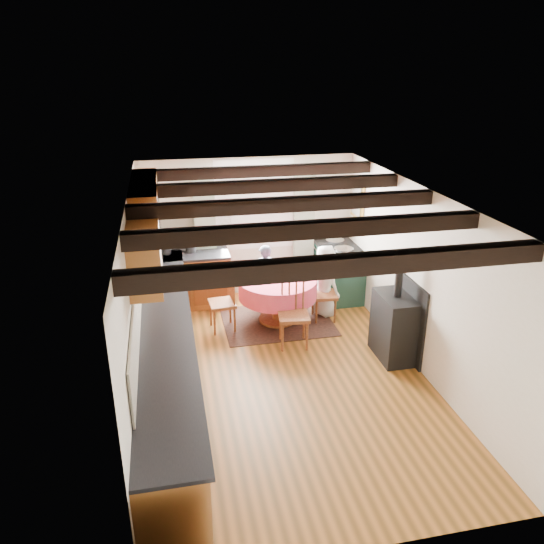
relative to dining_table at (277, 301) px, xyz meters
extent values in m
cube|color=#A46023|center=(-0.23, -1.51, -0.37)|extent=(3.60, 5.50, 0.00)
cube|color=white|center=(-0.23, -1.51, 2.03)|extent=(3.60, 5.50, 0.00)
cube|color=silver|center=(-0.23, 1.24, 0.83)|extent=(3.60, 0.00, 2.40)
cube|color=silver|center=(-0.23, -4.26, 0.83)|extent=(3.60, 0.00, 2.40)
cube|color=silver|center=(-2.03, -1.51, 0.83)|extent=(0.00, 5.50, 2.40)
cube|color=silver|center=(1.57, -1.51, 0.83)|extent=(0.00, 5.50, 2.40)
cube|color=black|center=(-0.23, -3.51, 1.94)|extent=(3.60, 0.16, 0.16)
cube|color=black|center=(-0.23, -2.51, 1.94)|extent=(3.60, 0.16, 0.16)
cube|color=black|center=(-0.23, -1.51, 1.94)|extent=(3.60, 0.16, 0.16)
cube|color=black|center=(-0.23, -0.51, 1.94)|extent=(3.60, 0.16, 0.16)
cube|color=black|center=(-0.23, 0.49, 1.94)|extent=(3.60, 0.16, 0.16)
cube|color=beige|center=(-2.01, -1.21, 0.83)|extent=(0.02, 4.50, 0.55)
cube|color=beige|center=(-1.23, 1.22, 0.83)|extent=(1.40, 0.02, 0.55)
cube|color=brown|center=(-1.73, -1.51, 0.07)|extent=(0.60, 5.30, 0.88)
cube|color=brown|center=(-1.28, 0.94, 0.07)|extent=(1.30, 0.60, 0.88)
cube|color=black|center=(-1.71, -1.51, 0.53)|extent=(0.64, 5.30, 0.04)
cube|color=black|center=(-1.28, 0.92, 0.53)|extent=(1.30, 0.64, 0.04)
cube|color=brown|center=(-1.86, -0.31, 1.58)|extent=(0.34, 1.80, 0.90)
cube|color=brown|center=(-1.86, -1.81, 1.53)|extent=(0.34, 0.90, 0.70)
cube|color=white|center=(-0.13, 1.23, 1.23)|extent=(1.34, 0.03, 1.54)
cube|color=white|center=(-0.13, 1.23, 1.23)|extent=(1.20, 0.01, 1.40)
cube|color=#9A9E91|center=(-0.98, 1.14, 0.73)|extent=(0.35, 0.10, 2.10)
cube|color=#9A9E91|center=(0.72, 1.14, 0.73)|extent=(0.35, 0.10, 2.10)
cylinder|color=black|center=(-0.13, 1.14, 1.83)|extent=(2.00, 0.03, 0.03)
cube|color=gold|center=(1.54, 0.79, 1.33)|extent=(0.04, 0.50, 0.60)
cylinder|color=silver|center=(0.82, 1.21, 1.33)|extent=(0.30, 0.02, 0.30)
cube|color=black|center=(0.00, 0.00, -0.36)|extent=(1.70, 1.32, 0.01)
imported|color=#2A303C|center=(-0.09, 0.59, 0.18)|extent=(0.43, 0.31, 1.10)
imported|color=silver|center=(0.80, 0.12, 0.22)|extent=(0.55, 0.67, 1.18)
imported|color=silver|center=(-0.07, 0.27, 0.39)|extent=(0.21, 0.21, 0.05)
imported|color=silver|center=(-0.06, 0.29, 0.40)|extent=(0.28, 0.28, 0.06)
imported|color=silver|center=(-0.26, 0.30, 0.41)|extent=(0.10, 0.10, 0.08)
cylinder|color=#262628|center=(-1.64, 0.99, 0.68)|extent=(0.15, 0.15, 0.26)
cylinder|color=#262628|center=(-1.24, 1.00, 0.65)|extent=(0.17, 0.17, 0.19)
camera|label=1|loc=(-1.61, -7.29, 3.49)|focal=34.80mm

